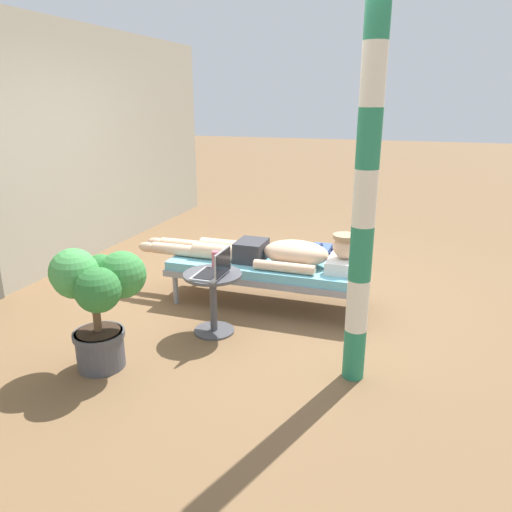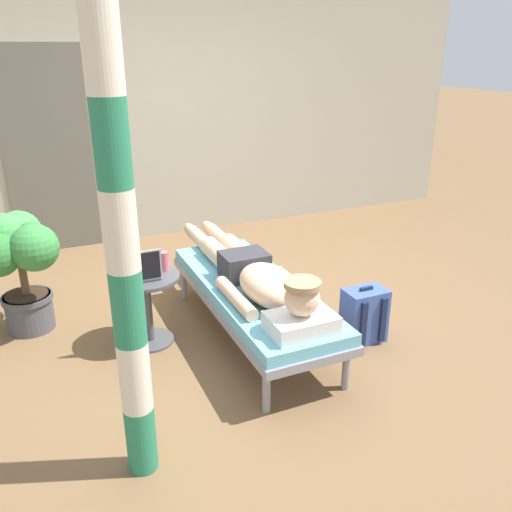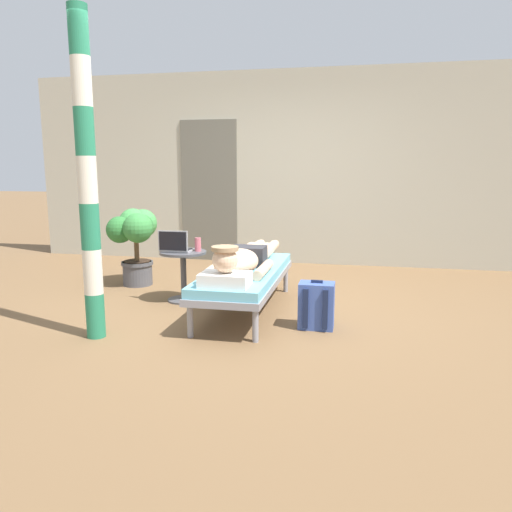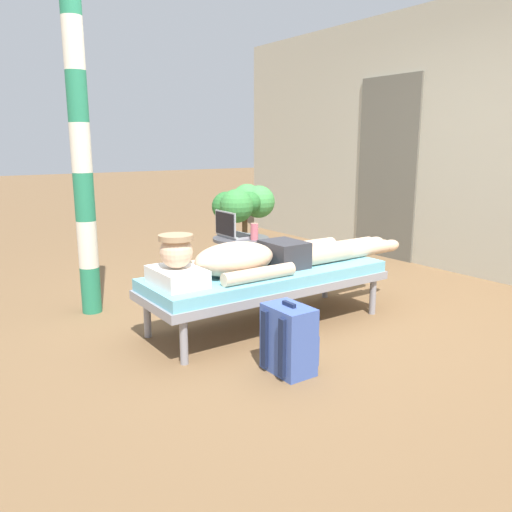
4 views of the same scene
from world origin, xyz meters
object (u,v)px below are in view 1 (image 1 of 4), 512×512
object	(u,v)px
drink_glass	(216,259)
porch_post	(365,198)
laptop	(215,269)
lounge_chair	(267,269)
potted_plant	(94,291)
side_table	(213,292)
backpack	(320,265)
person_reclining	(272,252)

from	to	relation	value
drink_glass	porch_post	bearing A→B (deg)	-110.88
laptop	lounge_chair	bearing A→B (deg)	-13.59
drink_glass	porch_post	size ratio (longest dim) A/B	0.05
laptop	potted_plant	distance (m)	0.94
lounge_chair	side_table	world-z (taller)	side_table
lounge_chair	laptop	distance (m)	0.83
laptop	backpack	bearing A→B (deg)	-20.35
lounge_chair	person_reclining	xyz separation A→B (m)	(-0.00, -0.05, 0.17)
drink_glass	porch_post	xyz separation A→B (m)	(-0.47, -1.24, 0.68)
lounge_chair	porch_post	distance (m)	1.69
laptop	backpack	size ratio (longest dim) A/B	0.73
backpack	porch_post	bearing A→B (deg)	-160.99
drink_glass	backpack	world-z (taller)	drink_glass
lounge_chair	person_reclining	size ratio (longest dim) A/B	0.85
potted_plant	porch_post	xyz separation A→B (m)	(0.46, -1.76, 0.68)
person_reclining	side_table	xyz separation A→B (m)	(-0.71, 0.29, -0.16)
porch_post	lounge_chair	bearing A→B (deg)	43.10
lounge_chair	person_reclining	distance (m)	0.18
laptop	porch_post	distance (m)	1.37
backpack	potted_plant	bearing A→B (deg)	152.36
laptop	porch_post	xyz separation A→B (m)	(-0.26, -1.15, 0.70)
person_reclining	drink_glass	distance (m)	0.65
backpack	potted_plant	distance (m)	2.52
potted_plant	person_reclining	bearing A→B (deg)	-29.38
drink_glass	backpack	bearing A→B (deg)	-26.59
potted_plant	porch_post	world-z (taller)	porch_post
person_reclining	potted_plant	bearing A→B (deg)	150.62
side_table	porch_post	distance (m)	1.55
laptop	porch_post	world-z (taller)	porch_post
drink_glass	backpack	xyz separation A→B (m)	(1.27, -0.64, -0.40)
side_table	drink_glass	size ratio (longest dim) A/B	3.76
person_reclining	potted_plant	xyz separation A→B (m)	(-1.49, 0.84, 0.08)
potted_plant	side_table	bearing A→B (deg)	-35.31
drink_glass	backpack	size ratio (longest dim) A/B	0.33
lounge_chair	potted_plant	world-z (taller)	potted_plant
drink_glass	side_table	bearing A→B (deg)	-166.45
drink_glass	porch_post	distance (m)	1.49
lounge_chair	potted_plant	distance (m)	1.71
lounge_chair	porch_post	xyz separation A→B (m)	(-1.03, -0.97, 0.93)
side_table	drink_glass	distance (m)	0.28
person_reclining	lounge_chair	bearing A→B (deg)	90.00
backpack	lounge_chair	bearing A→B (deg)	152.98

